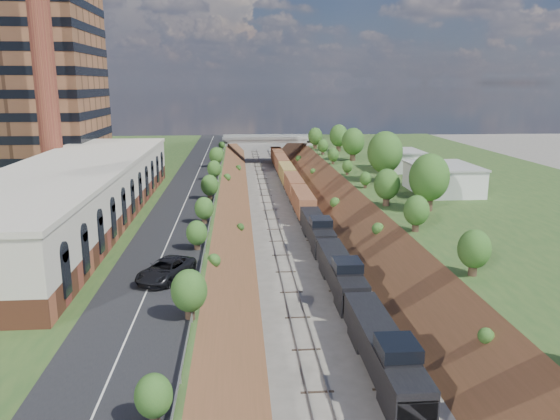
% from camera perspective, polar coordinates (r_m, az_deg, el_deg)
% --- Properties ---
extents(platform_left, '(44.00, 180.00, 5.00)m').
position_cam_1_polar(platform_left, '(94.14, -19.77, 0.70)').
color(platform_left, '#2D4E20').
rests_on(platform_left, ground).
extents(platform_right, '(44.00, 180.00, 5.00)m').
position_cam_1_polar(platform_right, '(99.56, 19.95, 1.33)').
color(platform_right, '#2D4E20').
rests_on(platform_right, ground).
extents(embankment_left, '(10.00, 180.00, 10.00)m').
position_cam_1_polar(embankment_left, '(91.35, -6.22, -0.56)').
color(embankment_left, brown).
rests_on(embankment_left, ground).
extents(embankment_right, '(10.00, 180.00, 10.00)m').
position_cam_1_polar(embankment_right, '(93.25, 7.41, -0.32)').
color(embankment_right, brown).
rests_on(embankment_right, ground).
extents(rail_left_track, '(1.58, 180.00, 0.18)m').
position_cam_1_polar(rail_left_track, '(91.44, -0.96, -0.42)').
color(rail_left_track, gray).
rests_on(rail_left_track, ground).
extents(rail_right_track, '(1.58, 180.00, 0.18)m').
position_cam_1_polar(rail_right_track, '(91.89, 2.28, -0.36)').
color(rail_right_track, gray).
rests_on(rail_right_track, ground).
extents(road, '(8.00, 180.00, 0.10)m').
position_cam_1_polar(road, '(90.56, -9.15, 2.49)').
color(road, black).
rests_on(road, platform_left).
extents(guardrail, '(0.10, 171.00, 0.70)m').
position_cam_1_polar(guardrail, '(90.03, -6.57, 2.83)').
color(guardrail, '#99999E').
rests_on(guardrail, platform_left).
extents(commercial_building, '(14.30, 62.30, 7.00)m').
position_cam_1_polar(commercial_building, '(70.88, -20.79, 1.70)').
color(commercial_building, brown).
rests_on(commercial_building, platform_left).
extents(highrise_tower, '(22.00, 22.00, 53.90)m').
position_cam_1_polar(highrise_tower, '(107.59, -25.30, 18.00)').
color(highrise_tower, brown).
rests_on(highrise_tower, platform_left).
extents(smokestack, '(3.20, 3.20, 40.00)m').
position_cam_1_polar(smokestack, '(89.32, -23.50, 14.33)').
color(smokestack, brown).
rests_on(smokestack, platform_left).
extents(overpass, '(24.50, 8.30, 7.40)m').
position_cam_1_polar(overpass, '(151.85, -1.42, 6.85)').
color(overpass, gray).
rests_on(overpass, ground).
extents(white_building_near, '(9.00, 12.00, 4.00)m').
position_cam_1_polar(white_building_near, '(87.85, 16.64, 3.07)').
color(white_building_near, silver).
rests_on(white_building_near, platform_right).
extents(white_building_far, '(8.00, 10.00, 3.60)m').
position_cam_1_polar(white_building_far, '(108.30, 12.26, 5.03)').
color(white_building_far, silver).
rests_on(white_building_far, platform_right).
extents(tree_right_large, '(5.25, 5.25, 7.61)m').
position_cam_1_polar(tree_right_large, '(74.12, 15.33, 3.25)').
color(tree_right_large, '#473323').
rests_on(tree_right_large, platform_right).
extents(tree_left_crest, '(2.45, 2.45, 3.55)m').
position_cam_1_polar(tree_left_crest, '(50.98, -8.60, -3.50)').
color(tree_left_crest, '#473323').
rests_on(tree_left_crest, platform_left).
extents(freight_train, '(2.71, 124.71, 4.55)m').
position_cam_1_polar(freight_train, '(96.00, 1.97, 1.64)').
color(freight_train, black).
rests_on(freight_train, ground).
extents(suv, '(5.28, 6.98, 1.76)m').
position_cam_1_polar(suv, '(47.78, -11.84, -6.12)').
color(suv, black).
rests_on(suv, road).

